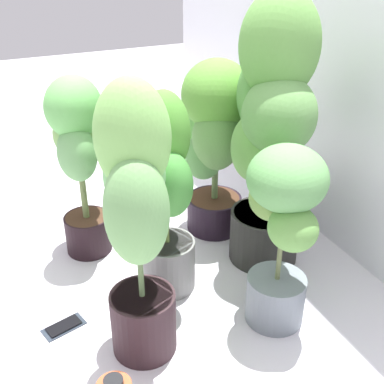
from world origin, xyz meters
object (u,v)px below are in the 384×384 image
(potted_plant_back_center, at_px, (271,121))
(potted_plant_center, at_px, (164,190))
(potted_plant_front_right, at_px, (137,213))
(potted_plant_front_left, at_px, (78,149))
(cell_phone, at_px, (64,326))
(potted_plant_back_left, at_px, (214,132))
(potted_plant_back_right, at_px, (282,221))

(potted_plant_back_center, bearing_deg, potted_plant_center, -87.81)
(potted_plant_back_center, distance_m, potted_plant_front_right, 0.67)
(potted_plant_front_left, distance_m, cell_phone, 0.66)
(potted_plant_back_left, distance_m, cell_phone, 0.96)
(potted_plant_back_center, height_order, cell_phone, potted_plant_back_center)
(potted_plant_back_center, xyz_separation_m, potted_plant_back_right, (0.33, -0.15, -0.20))
(potted_plant_front_left, bearing_deg, potted_plant_front_right, 2.53)
(potted_plant_back_left, bearing_deg, potted_plant_front_left, -96.90)
(potted_plant_center, height_order, potted_plant_back_left, same)
(potted_plant_front_left, height_order, cell_phone, potted_plant_front_left)
(potted_plant_front_left, relative_size, potted_plant_back_right, 1.15)
(potted_plant_back_center, bearing_deg, cell_phone, -84.41)
(potted_plant_front_right, xyz_separation_m, cell_phone, (-0.20, -0.23, -0.51))
(potted_plant_back_right, relative_size, cell_phone, 4.16)
(potted_plant_center, height_order, potted_plant_front_right, potted_plant_front_right)
(potted_plant_back_left, bearing_deg, potted_plant_center, -48.39)
(potted_plant_front_right, xyz_separation_m, potted_plant_back_right, (0.05, 0.46, -0.12))
(potted_plant_center, relative_size, cell_phone, 4.90)
(potted_plant_center, distance_m, potted_plant_front_left, 0.43)
(potted_plant_center, relative_size, potted_plant_back_center, 0.73)
(potted_plant_back_center, height_order, potted_plant_back_right, potted_plant_back_center)
(potted_plant_back_left, relative_size, cell_phone, 4.89)
(potted_plant_back_left, relative_size, potted_plant_front_right, 0.85)
(potted_plant_back_right, bearing_deg, potted_plant_front_left, -144.58)
(cell_phone, bearing_deg, potted_plant_front_left, 139.58)
(cell_phone, bearing_deg, potted_plant_front_right, 33.48)
(cell_phone, bearing_deg, potted_plant_back_left, 100.30)
(potted_plant_center, distance_m, potted_plant_back_left, 0.47)
(potted_plant_center, height_order, potted_plant_back_right, potted_plant_center)
(potted_plant_center, height_order, potted_plant_front_left, potted_plant_center)
(potted_plant_back_right, distance_m, cell_phone, 0.83)
(cell_phone, bearing_deg, potted_plant_back_right, 54.23)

